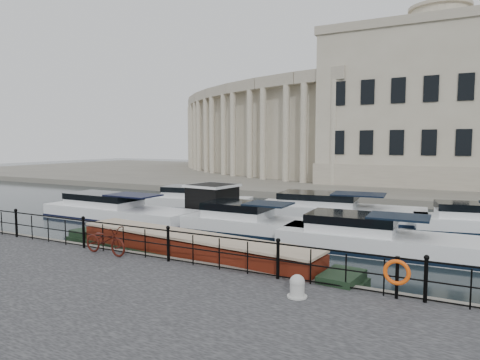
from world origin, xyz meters
name	(u,v)px	position (x,y,z in m)	size (l,w,h in m)	color
ground_plane	(204,261)	(0.00, 0.00, 0.00)	(160.00, 160.00, 0.00)	black
far_bank	(381,178)	(0.00, 39.00, 0.28)	(120.00, 42.00, 0.55)	#6B665B
railing	(168,242)	(0.00, -2.25, 1.20)	(24.14, 0.14, 1.22)	black
civic_building	(367,120)	(-1.00, 34.71, 7.04)	(53.55, 31.84, 16.85)	#ADA38C
bicycle	(105,240)	(-2.54, -2.58, 1.06)	(0.68, 1.96, 1.03)	#3F110B
mooring_bollard	(297,286)	(5.02, -3.40, 0.83)	(0.53, 0.53, 0.60)	#B5B6B1
life_ring_post	(397,273)	(7.33, -2.37, 1.24)	(0.68, 0.19, 1.10)	black
narrowboat	(191,257)	(-0.05, -0.85, 0.37)	(12.87, 3.07, 1.48)	black
harbour_hut	(212,204)	(-4.22, 7.50, 0.95)	(3.74, 3.24, 2.22)	#6B665B
cabin_cruisers	(271,218)	(-0.67, 7.93, 0.37)	(27.36, 10.22, 1.99)	white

